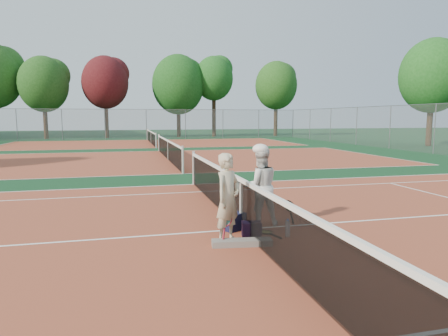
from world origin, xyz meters
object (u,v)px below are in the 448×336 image
object	(u,v)px
sports_bag_purple	(252,229)
racket_black_held	(289,213)
player_a	(228,198)
water_bottle	(288,229)
player_b	(260,186)
racket_spare	(266,232)
racket_red	(226,227)
sports_bag_navy	(234,221)
net_main	(241,204)

from	to	relation	value
sports_bag_purple	racket_black_held	bearing A→B (deg)	26.88
player_a	water_bottle	size ratio (longest dim) A/B	5.27
racket_black_held	player_a	bearing A→B (deg)	-16.68
player_b	water_bottle	bearing A→B (deg)	106.36
racket_spare	water_bottle	bearing A→B (deg)	-155.25
racket_red	sports_bag_navy	bearing A→B (deg)	6.81
player_b	racket_spare	size ratio (longest dim) A/B	2.67
sports_bag_purple	water_bottle	size ratio (longest dim) A/B	1.16
player_a	racket_spare	distance (m)	1.20
racket_red	racket_black_held	xyz separation A→B (m)	(1.50, 0.72, -0.01)
net_main	sports_bag_navy	bearing A→B (deg)	172.80
racket_spare	water_bottle	distance (m)	0.47
racket_red	sports_bag_purple	world-z (taller)	racket_red
net_main	racket_red	distance (m)	0.93
player_a	sports_bag_purple	xyz separation A→B (m)	(0.50, 0.19, -0.65)
player_a	racket_red	size ratio (longest dim) A/B	2.79
player_b	sports_bag_navy	distance (m)	0.92
player_b	racket_black_held	world-z (taller)	player_b
net_main	sports_bag_purple	world-z (taller)	net_main
player_a	net_main	bearing A→B (deg)	18.98
player_a	racket_spare	bearing A→B (deg)	-14.77
water_bottle	sports_bag_purple	bearing A→B (deg)	166.49
sports_bag_purple	net_main	bearing A→B (deg)	95.92
net_main	sports_bag_purple	size ratio (longest dim) A/B	31.60
net_main	sports_bag_navy	distance (m)	0.37
net_main	sports_bag_purple	xyz separation A→B (m)	(0.05, -0.51, -0.37)
water_bottle	player_b	bearing A→B (deg)	103.36
player_b	sports_bag_purple	world-z (taller)	player_b
racket_spare	sports_bag_purple	bearing A→B (deg)	100.06
player_a	racket_red	distance (m)	0.51
racket_red	sports_bag_navy	xyz separation A→B (m)	(0.36, 0.77, -0.12)
player_a	player_b	size ratio (longest dim) A/B	0.99
sports_bag_navy	player_a	bearing A→B (deg)	-112.85
water_bottle	net_main	bearing A→B (deg)	136.52
player_a	sports_bag_navy	size ratio (longest dim) A/B	3.73
player_b	sports_bag_navy	world-z (taller)	player_b
racket_spare	player_a	bearing A→B (deg)	96.32
sports_bag_navy	water_bottle	bearing A→B (deg)	-38.96
player_b	sports_bag_purple	distance (m)	1.10
racket_black_held	net_main	bearing A→B (deg)	-43.32
player_a	racket_black_held	world-z (taller)	player_a
player_a	sports_bag_navy	xyz separation A→B (m)	(0.30, 0.72, -0.62)
water_bottle	sports_bag_navy	bearing A→B (deg)	141.04
sports_bag_purple	sports_bag_navy	bearing A→B (deg)	110.45
net_main	sports_bag_purple	bearing A→B (deg)	-84.08
racket_black_held	racket_spare	size ratio (longest dim) A/B	0.91
net_main	racket_black_held	xyz separation A→B (m)	(0.99, -0.03, -0.24)
player_b	sports_bag_navy	bearing A→B (deg)	25.08
racket_spare	sports_bag_navy	distance (m)	0.66
racket_red	racket_black_held	bearing A→B (deg)	-32.50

